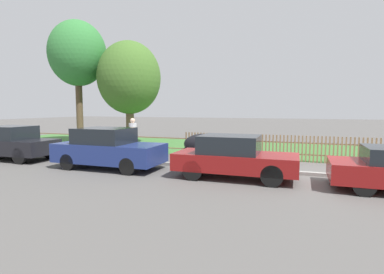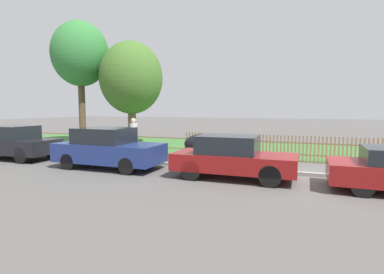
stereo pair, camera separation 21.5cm
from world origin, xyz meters
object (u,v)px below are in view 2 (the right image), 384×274
(parked_car_navy_estate, at_px, (232,157))
(pedestrian_near_fence, at_px, (134,135))
(covered_motorcycle, at_px, (205,144))
(parked_car_black_saloon, at_px, (108,148))
(tree_nearest_kerb, at_px, (80,55))
(tree_behind_motorcycle, at_px, (131,78))
(parked_car_silver_hatchback, at_px, (16,142))

(parked_car_navy_estate, distance_m, pedestrian_near_fence, 6.30)
(parked_car_navy_estate, height_order, covered_motorcycle, parked_car_navy_estate)
(parked_car_navy_estate, bearing_deg, parked_car_black_saloon, 179.53)
(parked_car_navy_estate, relative_size, tree_nearest_kerb, 0.50)
(parked_car_black_saloon, distance_m, covered_motorcycle, 4.21)
(tree_behind_motorcycle, bearing_deg, covered_motorcycle, -32.84)
(parked_car_silver_hatchback, relative_size, covered_motorcycle, 1.88)
(tree_nearest_kerb, height_order, pedestrian_near_fence, tree_nearest_kerb)
(covered_motorcycle, bearing_deg, tree_nearest_kerb, 156.63)
(parked_car_navy_estate, distance_m, tree_behind_motorcycle, 11.50)
(tree_nearest_kerb, distance_m, pedestrian_near_fence, 8.46)
(parked_car_black_saloon, height_order, tree_nearest_kerb, tree_nearest_kerb)
(tree_behind_motorcycle, bearing_deg, parked_car_black_saloon, -64.17)
(tree_nearest_kerb, xyz_separation_m, tree_behind_motorcycle, (3.34, 0.75, -1.57))
(tree_behind_motorcycle, height_order, pedestrian_near_fence, tree_behind_motorcycle)
(covered_motorcycle, bearing_deg, parked_car_navy_estate, -61.20)
(covered_motorcycle, relative_size, pedestrian_near_fence, 1.09)
(pedestrian_near_fence, bearing_deg, parked_car_navy_estate, -46.25)
(parked_car_black_saloon, distance_m, pedestrian_near_fence, 3.04)
(parked_car_silver_hatchback, height_order, parked_car_navy_estate, parked_car_silver_hatchback)
(parked_car_silver_hatchback, relative_size, pedestrian_near_fence, 2.06)
(parked_car_black_saloon, height_order, parked_car_navy_estate, parked_car_black_saloon)
(parked_car_silver_hatchback, height_order, tree_behind_motorcycle, tree_behind_motorcycle)
(parked_car_navy_estate, relative_size, pedestrian_near_fence, 2.18)
(parked_car_silver_hatchback, distance_m, tree_nearest_kerb, 8.15)
(parked_car_navy_estate, bearing_deg, covered_motorcycle, 122.10)
(parked_car_silver_hatchback, xyz_separation_m, tree_nearest_kerb, (-1.61, 6.21, 5.02))
(parked_car_black_saloon, bearing_deg, parked_car_navy_estate, -0.12)
(parked_car_silver_hatchback, height_order, pedestrian_near_fence, pedestrian_near_fence)
(covered_motorcycle, xyz_separation_m, tree_nearest_kerb, (-9.73, 3.37, 5.07))
(tree_nearest_kerb, distance_m, tree_behind_motorcycle, 3.77)
(parked_car_black_saloon, xyz_separation_m, tree_nearest_kerb, (-6.80, 6.40, 5.01))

